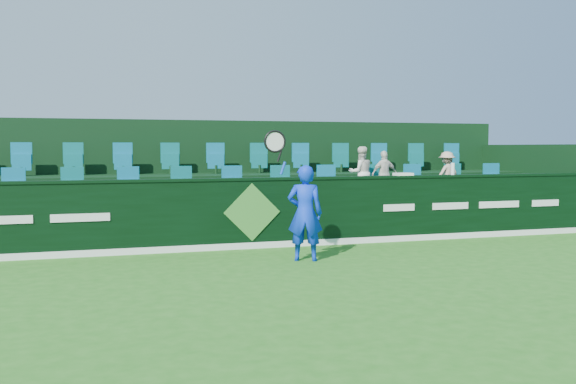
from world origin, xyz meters
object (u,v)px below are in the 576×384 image
object	(u,v)px
tennis_player	(304,212)
spectator_middle	(384,174)
drinks_bottle	(453,169)
towel	(403,174)
spectator_left	(361,173)
spectator_right	(447,174)

from	to	relation	value
tennis_player	spectator_middle	xyz separation A→B (m)	(2.83, 2.73, 0.49)
tennis_player	drinks_bottle	bearing A→B (deg)	22.61
spectator_middle	drinks_bottle	bearing A→B (deg)	131.00
spectator_middle	towel	distance (m)	1.13
tennis_player	spectator_middle	bearing A→B (deg)	43.96
spectator_left	spectator_right	world-z (taller)	spectator_left
spectator_middle	spectator_right	xyz separation A→B (m)	(1.59, 0.00, -0.01)
towel	drinks_bottle	world-z (taller)	drinks_bottle
towel	spectator_right	bearing A→B (deg)	33.13
tennis_player	spectator_right	distance (m)	5.22
tennis_player	spectator_middle	world-z (taller)	tennis_player
spectator_right	drinks_bottle	distance (m)	1.26
towel	spectator_left	bearing A→B (deg)	111.66
spectator_middle	towel	xyz separation A→B (m)	(-0.13, -1.12, 0.05)
spectator_middle	spectator_right	world-z (taller)	spectator_middle
spectator_left	spectator_middle	world-z (taller)	spectator_left
tennis_player	spectator_left	size ratio (longest dim) A/B	1.97
spectator_right	towel	distance (m)	2.05
spectator_left	spectator_middle	xyz separation A→B (m)	(0.57, 0.00, -0.05)
towel	drinks_bottle	distance (m)	1.17
drinks_bottle	towel	bearing A→B (deg)	180.00
spectator_right	towel	world-z (taller)	spectator_right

